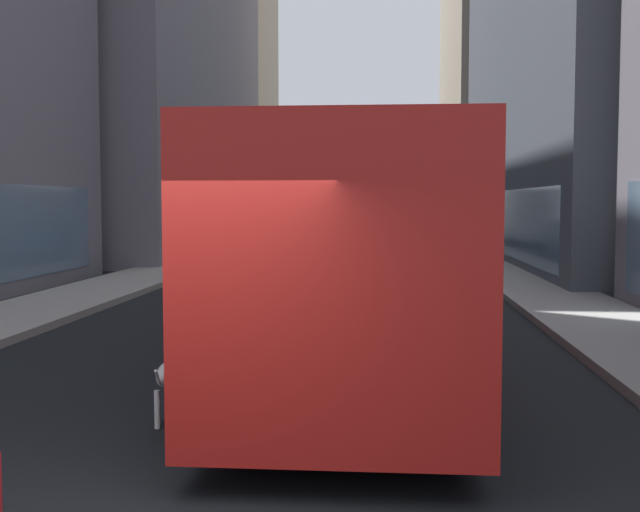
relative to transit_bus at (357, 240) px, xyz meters
name	(u,v)px	position (x,y,z in m)	size (l,w,h in m)	color
ground_plane	(353,248)	(-1.20, 28.36, -1.78)	(120.00, 120.00, 0.00)	black
sidewalk_left	(243,246)	(-6.90, 28.36, -1.70)	(2.40, 110.00, 0.15)	#9E9991
sidewalk_right	(464,247)	(4.50, 28.36, -1.70)	(2.40, 110.00, 0.15)	gray
building_left_far	(201,41)	(-13.10, 45.36, 12.42)	(8.99, 18.82, 28.41)	#A0937F
transit_bus	(357,240)	(0.00, 0.00, 0.00)	(2.78, 11.53, 3.05)	red
car_blue_hatchback	(275,240)	(-4.00, 19.74, -0.96)	(1.75, 3.95, 1.62)	#4C6BB7
car_black_suv	(327,234)	(-2.40, 26.36, -0.96)	(1.71, 4.45, 1.62)	black
car_yellow_taxi	(283,257)	(-2.40, 9.97, -0.95)	(1.81, 4.43, 1.62)	yellow
car_grey_wagon	(413,240)	(1.60, 20.38, -0.95)	(1.92, 4.58, 1.62)	slate
box_truck	(405,215)	(1.60, 32.10, -0.11)	(2.30, 7.50, 3.05)	#A51919
dalmatian_dog	(171,374)	(-1.86, -3.50, -1.26)	(0.22, 0.96, 0.72)	white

